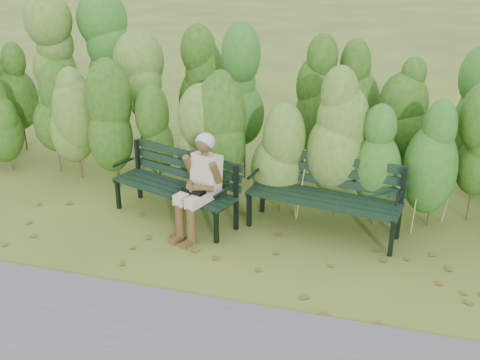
# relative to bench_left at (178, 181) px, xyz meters

# --- Properties ---
(ground) EXTENTS (80.00, 80.00, 0.00)m
(ground) POSITION_rel_bench_left_xyz_m (0.91, -0.67, -0.50)
(ground) COLOR #3E4D1F
(hedge_band) EXTENTS (11.04, 1.67, 2.42)m
(hedge_band) POSITION_rel_bench_left_xyz_m (0.91, 1.19, 0.76)
(hedge_band) COLOR #47381E
(hedge_band) RESTS_ON ground
(leaf_litter) EXTENTS (5.92, 2.24, 0.01)m
(leaf_litter) POSITION_rel_bench_left_xyz_m (1.17, -0.75, -0.50)
(leaf_litter) COLOR brown
(leaf_litter) RESTS_ON ground
(bench_left) EXTENTS (1.79, 1.07, 0.85)m
(bench_left) POSITION_rel_bench_left_xyz_m (0.00, 0.00, 0.00)
(bench_left) COLOR black
(bench_left) RESTS_ON ground
(bench_right) EXTENTS (1.90, 0.86, 0.92)m
(bench_right) POSITION_rel_bench_left_xyz_m (1.85, 0.16, 0.04)
(bench_right) COLOR black
(bench_right) RESTS_ON ground
(seated_woman) EXTENTS (0.55, 0.77, 1.25)m
(seated_woman) POSITION_rel_bench_left_xyz_m (0.41, -0.32, 0.20)
(seated_woman) COLOR beige
(seated_woman) RESTS_ON ground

